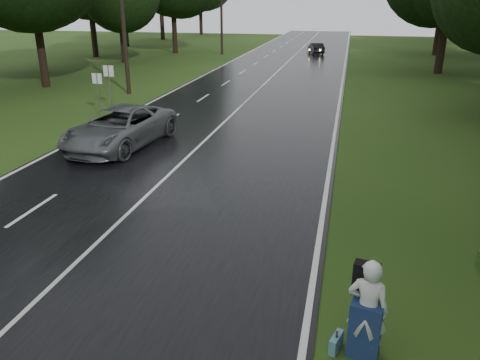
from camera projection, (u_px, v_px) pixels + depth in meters
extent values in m
plane|color=#2A4514|center=(87.00, 254.00, 12.13)|extent=(160.00, 160.00, 0.00)
cube|color=black|center=(248.00, 100.00, 30.30)|extent=(12.00, 140.00, 0.04)
cube|color=silver|center=(248.00, 100.00, 30.29)|extent=(0.12, 140.00, 0.01)
imported|color=#535659|center=(120.00, 127.00, 20.53)|extent=(3.55, 6.41, 1.70)
imported|color=black|center=(316.00, 48.00, 55.39)|extent=(2.30, 3.97, 1.24)
imported|color=silver|center=(367.00, 310.00, 8.34)|extent=(0.81, 0.62, 2.01)
cube|color=navy|center=(365.00, 330.00, 8.49)|extent=(0.63, 0.48, 1.12)
cube|color=black|center=(366.00, 279.00, 8.45)|extent=(0.49, 0.33, 0.64)
cube|color=teal|center=(336.00, 342.00, 8.77)|extent=(0.27, 0.47, 0.32)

